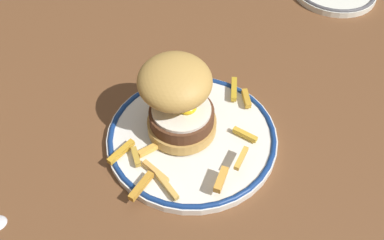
{
  "coord_description": "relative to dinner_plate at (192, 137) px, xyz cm",
  "views": [
    {
      "loc": [
        -20.46,
        -38.64,
        50.77
      ],
      "look_at": [
        -1.63,
        -3.12,
        4.6
      ],
      "focal_mm": 40.11,
      "sensor_mm": 36.0,
      "label": 1
    }
  ],
  "objects": [
    {
      "name": "ground_plane",
      "position": [
        1.63,
        3.12,
        -2.84
      ],
      "size": [
        128.44,
        104.24,
        4.0
      ],
      "primitive_type": "cube",
      "color": "brown"
    },
    {
      "name": "dinner_plate",
      "position": [
        0.0,
        0.0,
        0.0
      ],
      "size": [
        25.44,
        25.44,
        1.6
      ],
      "color": "white",
      "rests_on": "ground_plane"
    },
    {
      "name": "burger",
      "position": [
        -0.95,
        2.47,
        6.53
      ],
      "size": [
        13.49,
        13.75,
        11.53
      ],
      "color": "tan",
      "rests_on": "dinner_plate"
    },
    {
      "name": "fries_pile",
      "position": [
        -1.04,
        -0.4,
        1.45
      ],
      "size": [
        24.78,
        22.98,
        2.11
      ],
      "color": "gold",
      "rests_on": "dinner_plate"
    }
  ]
}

